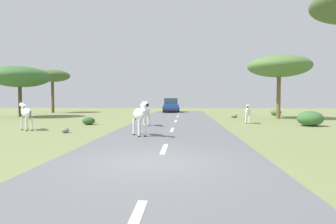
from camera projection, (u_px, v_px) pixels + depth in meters
The scene contains 17 objects.
ground_plane at pixel (151, 163), 7.83m from camera, with size 90.00×90.00×0.00m, color olive.
road at pixel (159, 163), 7.81m from camera, with size 6.00×64.00×0.05m, color slate.
lane_markings at pixel (155, 171), 6.81m from camera, with size 0.16×56.00×0.01m.
zebra_0 at pixel (147, 112), 18.04m from camera, with size 0.43×1.55×1.46m.
zebra_1 at pixel (140, 114), 13.11m from camera, with size 1.06×1.60×1.64m.
zebra_2 at pixel (248, 112), 20.26m from camera, with size 0.60×1.43×1.37m.
zebra_3 at pixel (26, 113), 15.94m from camera, with size 1.38×1.29×1.58m.
car_0 at pixel (171, 106), 36.38m from camera, with size 2.27×4.46×1.74m.
tree_0 at pixel (279, 66), 24.83m from camera, with size 5.28×5.28×5.43m.
tree_1 at pixel (20, 77), 27.16m from camera, with size 5.53×5.53×4.74m.
tree_2 at pixel (52, 76), 35.68m from camera, with size 4.19×4.19×5.27m.
bush_0 at pixel (276, 112), 29.84m from camera, with size 1.10×0.99×0.66m, color #4C7038.
bush_2 at pixel (89, 121), 19.40m from camera, with size 0.84×0.76×0.50m, color #2D5628.
bush_3 at pixel (310, 119), 18.39m from camera, with size 1.60×1.44×0.96m, color #386633.
rock_0 at pixel (91, 120), 20.98m from camera, with size 0.58×0.50×0.35m, color gray.
rock_1 at pixel (65, 130), 14.76m from camera, with size 0.38×0.38×0.26m, color gray.
rock_2 at pixel (234, 116), 26.41m from camera, with size 0.60×0.50×0.33m, color gray.
Camera 1 is at (0.91, -7.71, 1.75)m, focal length 31.11 mm.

